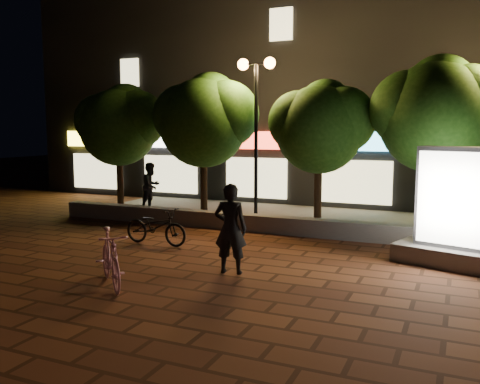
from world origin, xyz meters
The scene contains 14 objects.
ground centered at (0.00, 0.00, 0.00)m, with size 80.00×80.00×0.00m, color brown.
retaining_wall centered at (0.00, 4.00, 0.25)m, with size 16.00×0.45×0.50m, color slate.
sidewalk centered at (0.00, 6.50, 0.04)m, with size 16.00×5.00×0.08m, color slate.
building_block centered at (-0.01, 12.99, 5.00)m, with size 28.00×8.12×11.30m.
tree_far_left centered at (-6.95, 5.46, 3.29)m, with size 3.36×2.80×4.63m.
tree_left centered at (-3.45, 5.46, 3.44)m, with size 3.60×3.00×4.89m.
tree_mid centered at (0.55, 5.46, 3.22)m, with size 3.24×2.70×4.50m.
tree_right centered at (3.86, 5.46, 3.57)m, with size 3.72×3.10×5.07m.
street_lamp_left centered at (-1.50, 5.20, 4.03)m, with size 1.26×0.36×5.18m.
ad_kiosk centered at (4.48, 2.29, 1.07)m, with size 2.71×1.89×2.66m.
scooter_pink centered at (-1.60, -2.09, 0.56)m, with size 0.53×1.86×1.12m, color #CB7C9A.
rider centered at (0.15, -0.32, 0.96)m, with size 0.70×0.46×1.93m, color black.
scooter_parked centered at (-2.78, 1.31, 0.49)m, with size 0.65×1.86×0.98m, color black.
pedestrian centered at (-5.97, 5.89, 0.95)m, with size 0.85×0.66×1.74m, color black.
Camera 1 is at (4.56, -9.84, 3.05)m, focal length 37.86 mm.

